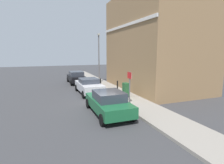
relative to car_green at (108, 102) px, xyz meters
name	(u,v)px	position (x,y,z in m)	size (l,w,h in m)	color
ground	(103,102)	(0.52, 2.52, -0.74)	(80.00, 80.00, 0.00)	#38383A
sidewalk	(104,86)	(2.57, 8.52, -0.67)	(2.31, 30.00, 0.15)	gray
corner_building	(155,43)	(7.09, 5.72, 3.93)	(6.84, 10.40, 9.35)	olive
car_green	(108,102)	(0.00, 0.00, 0.00)	(1.98, 4.33, 1.45)	#195933
car_silver	(89,86)	(0.20, 5.77, -0.01)	(1.97, 4.18, 1.41)	#B7B7BC
car_black	(76,77)	(0.08, 11.73, 0.01)	(1.89, 3.99, 1.46)	black
utility_cabinet	(126,90)	(2.58, 2.96, -0.06)	(0.46, 0.61, 1.15)	#1E4C28
bollard_near_cabinet	(117,86)	(2.68, 4.95, -0.04)	(0.14, 0.14, 1.04)	black
bollard_far_kerb	(101,83)	(1.66, 6.88, -0.04)	(0.14, 0.14, 1.04)	black
street_sign	(130,83)	(1.87, 0.89, 0.92)	(0.08, 0.60, 2.30)	#59595B
lamppost	(99,56)	(2.53, 10.24, 2.56)	(0.20, 0.44, 5.72)	#59595B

